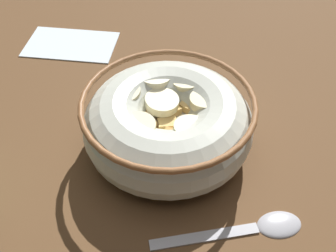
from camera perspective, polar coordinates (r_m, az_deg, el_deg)
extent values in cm
cube|color=brown|center=(43.51, 0.00, -3.69)|extent=(124.66, 124.66, 2.00)
cylinder|color=beige|center=(42.54, 0.00, -2.55)|extent=(9.31, 9.31, 0.60)
torus|color=beige|center=(40.40, 0.00, 0.23)|extent=(16.92, 16.92, 6.46)
torus|color=brown|center=(38.37, 0.00, 3.30)|extent=(17.01, 17.01, 0.60)
cylinder|color=white|center=(40.16, 0.00, 0.57)|extent=(13.04, 13.04, 0.40)
cube|color=tan|center=(39.38, -0.24, 0.49)|extent=(2.19, 2.17, 0.85)
cube|color=tan|center=(40.61, -0.19, 2.38)|extent=(2.53, 2.53, 0.87)
cube|color=#AD7F42|center=(42.15, -5.96, 4.31)|extent=(2.22, 2.17, 0.98)
cube|color=tan|center=(36.96, -4.44, -3.02)|extent=(2.45, 2.44, 0.88)
cube|color=tan|center=(43.07, 3.47, 5.54)|extent=(2.41, 2.41, 0.82)
cube|color=tan|center=(41.23, 6.28, 2.84)|extent=(1.99, 2.04, 0.93)
cube|color=#AD7F42|center=(37.86, -3.05, -1.50)|extent=(2.43, 2.46, 0.98)
cube|color=tan|center=(38.97, 3.49, 0.19)|extent=(2.11, 2.15, 0.94)
cube|color=tan|center=(40.47, -3.47, 2.08)|extent=(2.51, 2.52, 0.84)
cube|color=#B78947|center=(39.05, -5.65, 0.27)|extent=(2.49, 2.51, 0.97)
cube|color=#B78947|center=(37.77, 0.49, -1.71)|extent=(2.18, 2.24, 1.02)
cube|color=tan|center=(43.20, -3.16, 5.63)|extent=(2.50, 2.49, 0.92)
cube|color=#AD7F42|center=(36.55, 2.62, -3.63)|extent=(2.54, 2.53, 0.92)
cube|color=tan|center=(40.97, 3.14, 2.88)|extent=(2.41, 2.38, 0.92)
cube|color=tan|center=(38.08, -6.74, -1.87)|extent=(2.21, 2.25, 0.95)
cube|color=#AD7F42|center=(38.21, 4.92, -1.47)|extent=(2.25, 2.26, 0.82)
cube|color=tan|center=(39.11, -3.30, 0.16)|extent=(2.54, 2.55, 0.97)
cube|color=tan|center=(40.38, 7.77, 1.40)|extent=(2.32, 2.34, 0.89)
cylinder|color=#F4EABC|center=(40.62, -6.18, 4.50)|extent=(4.36, 4.33, 1.28)
cylinder|color=beige|center=(37.13, -4.29, -0.20)|extent=(3.96, 3.96, 0.96)
cylinder|color=#F9EFC6|center=(42.10, -1.85, 6.69)|extent=(3.72, 3.77, 1.37)
cylinder|color=beige|center=(36.99, 3.33, -0.55)|extent=(4.64, 4.66, 1.36)
cylinder|color=#F4EABC|center=(40.07, -0.87, 3.38)|extent=(4.84, 4.80, 1.26)
cylinder|color=beige|center=(39.84, 5.53, 3.65)|extent=(3.91, 3.89, 1.40)
cylinder|color=beige|center=(35.97, -0.51, -2.83)|extent=(4.42, 4.42, 1.44)
cylinder|color=beige|center=(41.97, 2.81, 6.23)|extent=(4.83, 4.82, 1.24)
ellipsoid|color=#A5A5AD|center=(38.15, 15.48, -12.94)|extent=(4.72, 3.93, 0.80)
cube|color=#A5A5AD|center=(36.56, 5.16, -15.18)|extent=(9.47, 4.12, 0.36)
cube|color=silver|center=(58.33, -13.49, 11.19)|extent=(12.35, 7.60, 0.30)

